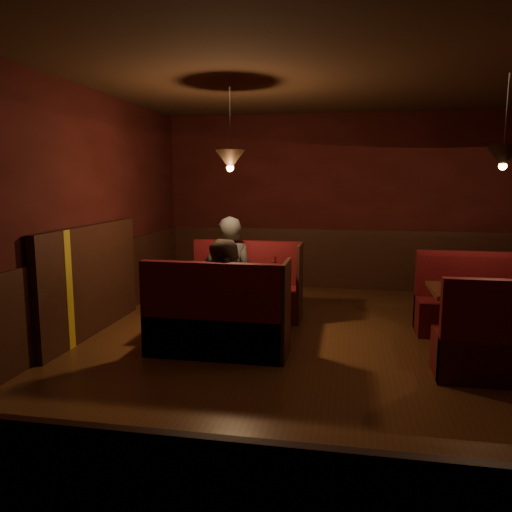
% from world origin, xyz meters
% --- Properties ---
extents(room, '(6.02, 7.02, 2.92)m').
position_xyz_m(room, '(-0.28, 0.05, 1.05)').
color(room, '#512D13').
rests_on(room, ground).
extents(main_table, '(1.35, 0.82, 0.95)m').
position_xyz_m(main_table, '(-1.27, 0.68, 0.56)').
color(main_table, '#522715').
rests_on(main_table, ground).
extents(main_bench_far, '(1.49, 0.53, 1.01)m').
position_xyz_m(main_bench_far, '(-1.25, 1.45, 0.32)').
color(main_bench_far, '#380405').
rests_on(main_bench_far, ground).
extents(main_bench_near, '(1.49, 0.53, 1.01)m').
position_xyz_m(main_bench_near, '(-1.25, -0.09, 0.32)').
color(main_bench_near, '#380405').
rests_on(main_bench_near, ground).
extents(second_table, '(1.24, 0.79, 0.70)m').
position_xyz_m(second_table, '(1.56, 0.46, 0.52)').
color(second_table, '#522715').
rests_on(second_table, ground).
extents(second_bench_far, '(1.37, 0.51, 0.98)m').
position_xyz_m(second_bench_far, '(1.59, 1.20, 0.31)').
color(second_bench_far, '#380405').
rests_on(second_bench_far, ground).
extents(diner_a, '(0.70, 0.54, 1.71)m').
position_xyz_m(diner_a, '(-1.45, 1.30, 0.86)').
color(diner_a, '#272727').
rests_on(diner_a, ground).
extents(diner_b, '(0.81, 0.65, 1.56)m').
position_xyz_m(diner_b, '(-1.16, 0.04, 0.78)').
color(diner_b, '#3E332B').
rests_on(diner_b, ground).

